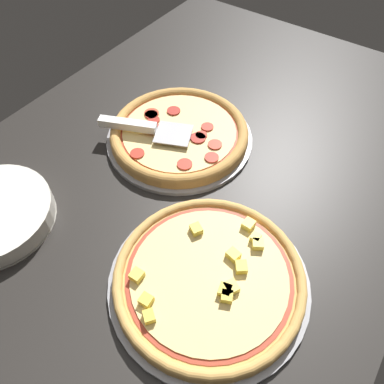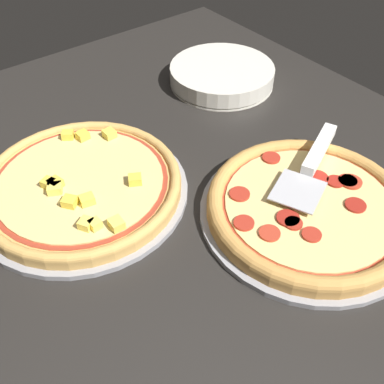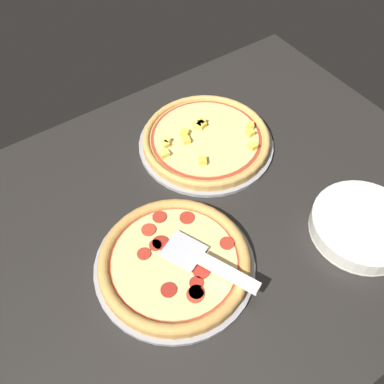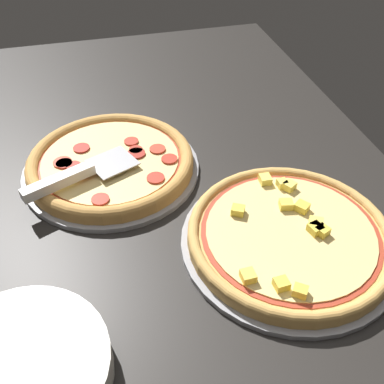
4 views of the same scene
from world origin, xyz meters
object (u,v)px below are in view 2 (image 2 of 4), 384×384
Objects in this scene: pizza_front at (309,206)px; serving_spatula at (315,157)px; pizza_back at (81,184)px; plate_stack at (222,75)px.

serving_spatula is (6.11, -7.89, 2.38)cm from pizza_front.
pizza_back is (27.36, 26.49, 0.03)cm from pizza_front.
pizza_back is 40.49cm from serving_spatula.
pizza_back reaches higher than plate_stack.
serving_spatula reaches higher than plate_stack.
pizza_back is at bearing 44.08° from pizza_front.
pizza_front is 0.97× the size of pizza_back.
pizza_front is 1.50× the size of serving_spatula.
pizza_front is 10.26cm from serving_spatula.
plate_stack is at bearing -72.72° from pizza_back.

